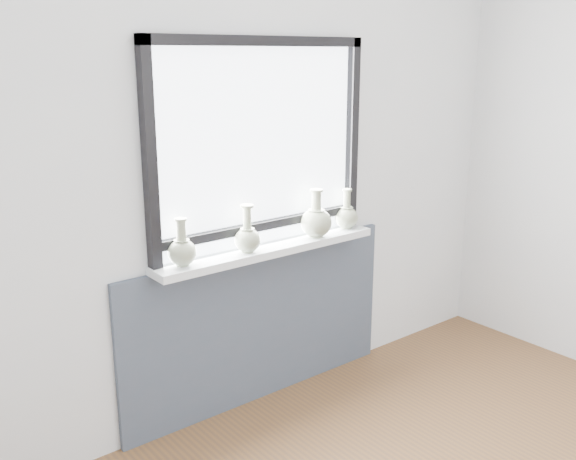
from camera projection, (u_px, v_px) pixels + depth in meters
back_wall at (257, 167)px, 3.30m from camera, size 3.60×0.02×2.60m
apron_panel at (262, 325)px, 3.51m from camera, size 1.70×0.03×0.86m
windowsill at (269, 249)px, 3.34m from camera, size 1.32×0.18×0.04m
window at (261, 141)px, 3.24m from camera, size 1.30×0.06×1.05m
vase_a at (182, 250)px, 3.01m from camera, size 0.14×0.14×0.23m
vase_b at (248, 237)px, 3.21m from camera, size 0.13×0.13×0.24m
vase_c at (316, 221)px, 3.48m from camera, size 0.17×0.17×0.26m
vase_d at (346, 216)px, 3.66m from camera, size 0.13×0.13×0.23m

